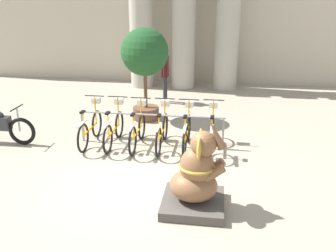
{
  "coord_description": "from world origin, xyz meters",
  "views": [
    {
      "loc": [
        1.42,
        -6.17,
        3.49
      ],
      "look_at": [
        0.44,
        0.57,
        1.0
      ],
      "focal_mm": 40.0,
      "sensor_mm": 36.0,
      "label": 1
    }
  ],
  "objects": [
    {
      "name": "building_facade",
      "position": [
        0.0,
        8.6,
        3.0
      ],
      "size": [
        20.0,
        0.2,
        6.0
      ],
      "color": "#BCB29E",
      "rests_on": "ground_plane"
    },
    {
      "name": "elephant_statue",
      "position": [
        1.09,
        -0.65,
        0.55
      ],
      "size": [
        1.04,
        1.04,
        1.63
      ],
      "color": "#4C4742",
      "rests_on": "ground_plane"
    },
    {
      "name": "ground_plane",
      "position": [
        0.0,
        0.0,
        0.0
      ],
      "size": [
        60.0,
        60.0,
        0.0
      ],
      "primitive_type": "plane",
      "color": "#9E937F"
    },
    {
      "name": "person_pedestrian",
      "position": [
        -0.37,
        5.55,
        1.06
      ],
      "size": [
        0.23,
        0.47,
        1.76
      ],
      "color": "#28282D",
      "rests_on": "ground_plane"
    },
    {
      "name": "potted_tree",
      "position": [
        -0.66,
        3.79,
        1.77
      ],
      "size": [
        1.3,
        1.3,
        2.56
      ],
      "color": "brown",
      "rests_on": "ground_plane"
    },
    {
      "name": "column_right",
      "position": [
        1.56,
        7.6,
        2.62
      ],
      "size": [
        1.07,
        1.07,
        5.16
      ],
      "color": "#ADA899",
      "rests_on": "ground_plane"
    },
    {
      "name": "bike_rack",
      "position": [
        -0.16,
        1.95,
        0.6
      ],
      "size": [
        3.48,
        0.05,
        0.77
      ],
      "color": "gray",
      "rests_on": "ground_plane"
    },
    {
      "name": "bicycle_3",
      "position": [
        0.12,
        1.83,
        0.41
      ],
      "size": [
        0.48,
        1.66,
        1.08
      ],
      "color": "black",
      "rests_on": "ground_plane"
    },
    {
      "name": "bicycle_4",
      "position": [
        0.7,
        1.83,
        0.41
      ],
      "size": [
        0.48,
        1.66,
        1.08
      ],
      "color": "black",
      "rests_on": "ground_plane"
    },
    {
      "name": "bicycle_5",
      "position": [
        1.27,
        1.88,
        0.41
      ],
      "size": [
        0.48,
        1.66,
        1.08
      ],
      "color": "black",
      "rests_on": "ground_plane"
    },
    {
      "name": "bicycle_1",
      "position": [
        -1.03,
        1.83,
        0.41
      ],
      "size": [
        0.48,
        1.66,
        1.08
      ],
      "color": "black",
      "rests_on": "ground_plane"
    },
    {
      "name": "bicycle_0",
      "position": [
        -1.6,
        1.83,
        0.41
      ],
      "size": [
        0.48,
        1.66,
        1.08
      ],
      "color": "black",
      "rests_on": "ground_plane"
    },
    {
      "name": "column_left",
      "position": [
        -1.56,
        7.6,
        2.62
      ],
      "size": [
        1.07,
        1.07,
        5.16
      ],
      "color": "#ADA899",
      "rests_on": "ground_plane"
    },
    {
      "name": "column_middle",
      "position": [
        0.0,
        7.6,
        2.62
      ],
      "size": [
        1.07,
        1.07,
        5.16
      ],
      "color": "#ADA899",
      "rests_on": "ground_plane"
    },
    {
      "name": "bicycle_2",
      "position": [
        -0.45,
        1.81,
        0.41
      ],
      "size": [
        0.48,
        1.66,
        1.08
      ],
      "color": "black",
      "rests_on": "ground_plane"
    }
  ]
}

